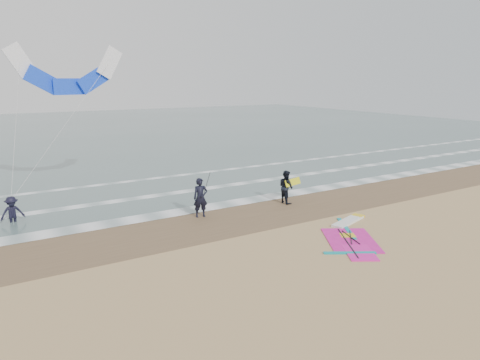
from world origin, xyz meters
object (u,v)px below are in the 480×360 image
windsurf_rig (351,235)px  surf_kite (68,74)px  person_wading (12,206)px  person_standing (200,198)px  person_walking (286,187)px

windsurf_rig → surf_kite: size_ratio=0.65×
person_wading → surf_kite: 8.32m
person_standing → person_walking: person_standing is taller
person_walking → person_wading: person_walking is taller
person_standing → surf_kite: surf_kite is taller
person_standing → surf_kite: 10.89m
windsurf_rig → person_standing: person_standing is taller
windsurf_rig → person_standing: size_ratio=2.47×
person_standing → surf_kite: (-4.58, 7.72, 6.17)m
windsurf_rig → person_wading: bearing=143.1°
person_walking → surf_kite: (-9.86, 7.91, 6.24)m
person_standing → person_walking: 5.29m
person_walking → person_wading: (-13.65, 4.07, -0.10)m
windsurf_rig → person_walking: bearing=84.1°
person_standing → person_wading: person_standing is taller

